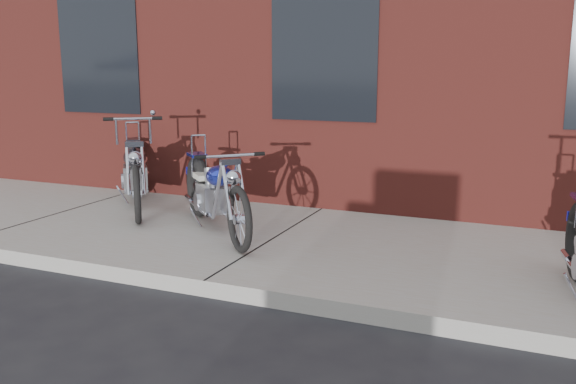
% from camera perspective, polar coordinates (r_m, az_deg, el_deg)
% --- Properties ---
extents(ground, '(120.00, 120.00, 0.00)m').
position_cam_1_polar(ground, '(5.43, -7.85, -9.72)').
color(ground, '#2C2D30').
rests_on(ground, ground).
extents(sidewalk, '(22.00, 3.00, 0.15)m').
position_cam_1_polar(sidewalk, '(6.67, -1.24, -4.89)').
color(sidewalk, gray).
rests_on(sidewalk, ground).
extents(chopper_blue, '(1.75, 1.72, 1.02)m').
position_cam_1_polar(chopper_blue, '(6.87, -6.86, -0.21)').
color(chopper_blue, black).
rests_on(chopper_blue, sidewalk).
extents(chopper_third, '(1.59, 2.00, 1.24)m').
position_cam_1_polar(chopper_third, '(8.25, -14.09, 1.63)').
color(chopper_third, black).
rests_on(chopper_third, sidewalk).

